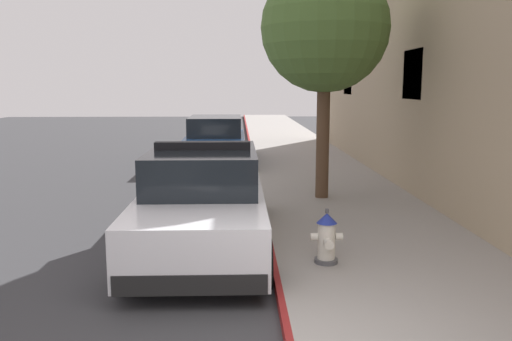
# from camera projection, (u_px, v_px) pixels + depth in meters

# --- Properties ---
(ground_plane) EXTENTS (30.12, 60.00, 0.20)m
(ground_plane) POSITION_uv_depth(u_px,v_px,m) (98.00, 184.00, 14.31)
(ground_plane) COLOR #353538
(sidewalk_pavement) EXTENTS (3.35, 60.00, 0.14)m
(sidewalk_pavement) POSITION_uv_depth(u_px,v_px,m) (319.00, 177.00, 14.48)
(sidewalk_pavement) COLOR gray
(sidewalk_pavement) RESTS_ON ground
(curb_painted_edge) EXTENTS (0.08, 60.00, 0.14)m
(curb_painted_edge) POSITION_uv_depth(u_px,v_px,m) (256.00, 177.00, 14.43)
(curb_painted_edge) COLOR maroon
(curb_painted_edge) RESTS_ON ground
(police_cruiser) EXTENTS (1.94, 4.84, 1.68)m
(police_cruiser) POSITION_uv_depth(u_px,v_px,m) (203.00, 202.00, 8.30)
(police_cruiser) COLOR white
(police_cruiser) RESTS_ON ground
(parked_car_silver_ahead) EXTENTS (1.94, 4.84, 1.56)m
(parked_car_silver_ahead) POSITION_uv_depth(u_px,v_px,m) (215.00, 142.00, 17.06)
(parked_car_silver_ahead) COLOR navy
(parked_car_silver_ahead) RESTS_ON ground
(fire_hydrant) EXTENTS (0.44, 0.40, 0.76)m
(fire_hydrant) POSITION_uv_depth(u_px,v_px,m) (327.00, 238.00, 7.22)
(fire_hydrant) COLOR #4C4C51
(fire_hydrant) RESTS_ON sidewalk_pavement
(street_tree) EXTENTS (2.68, 2.68, 4.93)m
(street_tree) POSITION_uv_depth(u_px,v_px,m) (325.00, 29.00, 11.00)
(street_tree) COLOR brown
(street_tree) RESTS_ON sidewalk_pavement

